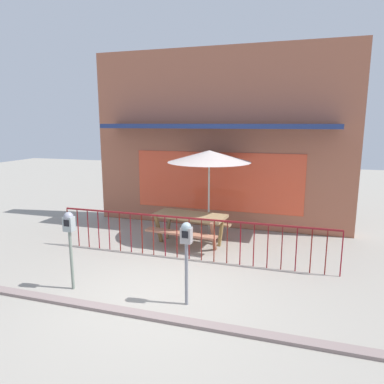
{
  "coord_description": "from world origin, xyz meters",
  "views": [
    {
      "loc": [
        2.27,
        -5.37,
        3.02
      ],
      "look_at": [
        -0.05,
        2.2,
        1.46
      ],
      "focal_mm": 32.95,
      "sensor_mm": 36.0,
      "label": 1
    }
  ],
  "objects_px": {
    "picnic_table_left": "(190,221)",
    "parking_meter_far": "(186,242)",
    "parking_meter_near": "(69,230)",
    "patio_umbrella": "(209,157)"
  },
  "relations": [
    {
      "from": "parking_meter_near",
      "to": "parking_meter_far",
      "type": "distance_m",
      "value": 2.18
    },
    {
      "from": "picnic_table_left",
      "to": "parking_meter_far",
      "type": "relative_size",
      "value": 1.35
    },
    {
      "from": "picnic_table_left",
      "to": "parking_meter_near",
      "type": "height_order",
      "value": "parking_meter_near"
    },
    {
      "from": "picnic_table_left",
      "to": "patio_umbrella",
      "type": "relative_size",
      "value": 0.83
    },
    {
      "from": "parking_meter_far",
      "to": "patio_umbrella",
      "type": "bearing_deg",
      "value": 98.47
    },
    {
      "from": "picnic_table_left",
      "to": "parking_meter_far",
      "type": "bearing_deg",
      "value": -73.59
    },
    {
      "from": "picnic_table_left",
      "to": "patio_umbrella",
      "type": "height_order",
      "value": "patio_umbrella"
    },
    {
      "from": "patio_umbrella",
      "to": "parking_meter_near",
      "type": "xyz_separation_m",
      "value": [
        -1.66,
        -3.59,
        -1.04
      ]
    },
    {
      "from": "patio_umbrella",
      "to": "parking_meter_far",
      "type": "distance_m",
      "value": 3.71
    },
    {
      "from": "picnic_table_left",
      "to": "parking_meter_far",
      "type": "height_order",
      "value": "parking_meter_far"
    }
  ]
}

